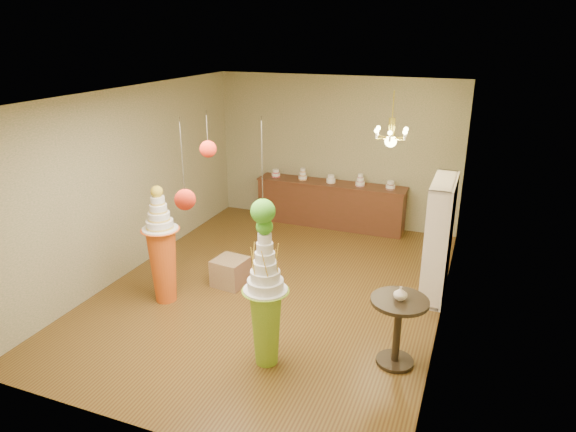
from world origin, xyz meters
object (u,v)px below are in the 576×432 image
(pedestal_green, at_px, (266,308))
(round_table, at_px, (398,323))
(pedestal_orange, at_px, (163,256))
(sideboard, at_px, (330,203))

(pedestal_green, relative_size, round_table, 2.14)
(pedestal_orange, height_order, round_table, pedestal_orange)
(pedestal_green, height_order, sideboard, pedestal_green)
(pedestal_orange, height_order, sideboard, pedestal_orange)
(sideboard, relative_size, round_table, 3.47)
(round_table, bearing_deg, sideboard, 116.62)
(pedestal_green, height_order, round_table, pedestal_green)
(pedestal_green, xyz_separation_m, sideboard, (-0.63, 4.73, -0.27))
(pedestal_orange, bearing_deg, round_table, -5.16)
(pedestal_orange, xyz_separation_m, sideboard, (1.38, 3.88, -0.25))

